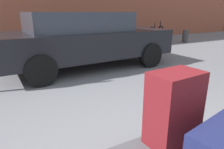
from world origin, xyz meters
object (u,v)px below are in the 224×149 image
object	(u,v)px
bicycle_leaning	(156,33)
bollard_kerb_near	(117,42)
suitcase_maroon_front_right	(174,109)
bollard_corner	(185,36)
bollard_kerb_far	(163,38)
parked_car	(86,39)
bollard_kerb_mid	(147,39)

from	to	relation	value
bicycle_leaning	bollard_kerb_near	world-z (taller)	bicycle_leaning
suitcase_maroon_front_right	bollard_corner	size ratio (longest dim) A/B	1.09
bollard_kerb_far	bollard_corner	world-z (taller)	same
bollard_kerb_far	parked_car	bearing A→B (deg)	-156.22
suitcase_maroon_front_right	bollard_kerb_near	size ratio (longest dim) A/B	1.09
suitcase_maroon_front_right	bicycle_leaning	size ratio (longest dim) A/B	0.38
suitcase_maroon_front_right	parked_car	distance (m)	3.91
bollard_kerb_mid	parked_car	bearing A→B (deg)	-150.99
bollard_kerb_near	bollard_corner	size ratio (longest dim) A/B	1.00
bicycle_leaning	bollard_kerb_near	bearing A→B (deg)	-155.72
suitcase_maroon_front_right	parked_car	world-z (taller)	parked_car
suitcase_maroon_front_right	bollard_corner	world-z (taller)	suitcase_maroon_front_right
bollard_kerb_far	bicycle_leaning	bearing A→B (deg)	60.76
suitcase_maroon_front_right	bollard_kerb_near	bearing A→B (deg)	60.06
bicycle_leaning	bollard_kerb_near	size ratio (longest dim) A/B	2.85
suitcase_maroon_front_right	bicycle_leaning	distance (m)	9.48
bollard_kerb_far	suitcase_maroon_front_right	bearing A→B (deg)	-132.06
bicycle_leaning	bollard_kerb_far	size ratio (longest dim) A/B	2.85
parked_car	bollard_corner	world-z (taller)	parked_car
parked_car	bicycle_leaning	world-z (taller)	parked_car
parked_car	bollard_corner	bearing A→B (deg)	18.59
bollard_corner	bicycle_leaning	bearing A→B (deg)	112.22
parked_car	bollard_kerb_far	size ratio (longest dim) A/B	7.54
parked_car	bollard_kerb_near	distance (m)	2.95
bollard_kerb_near	bollard_kerb_mid	distance (m)	1.47
bollard_corner	parked_car	bearing A→B (deg)	-161.41
bicycle_leaning	bollard_corner	distance (m)	1.57
bicycle_leaning	bollard_corner	size ratio (longest dim) A/B	2.85
bollard_kerb_mid	bollard_kerb_far	world-z (taller)	same
bollard_kerb_near	bollard_kerb_mid	world-z (taller)	same
bicycle_leaning	bollard_kerb_far	bearing A→B (deg)	-119.24
suitcase_maroon_front_right	bollard_kerb_mid	xyz separation A→B (m)	(4.33, 5.83, -0.37)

